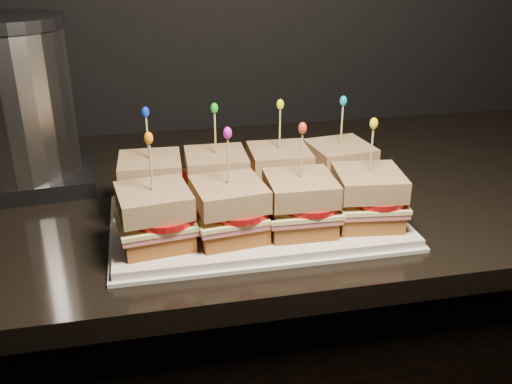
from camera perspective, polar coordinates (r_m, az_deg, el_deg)
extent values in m
cube|color=black|center=(1.37, 11.19, -16.21)|extent=(2.30, 0.69, 0.85)
cube|color=black|center=(1.14, 12.94, 1.04)|extent=(2.34, 0.73, 0.04)
cube|color=white|center=(0.91, 0.00, -2.66)|extent=(0.44, 0.27, 0.02)
cube|color=white|center=(0.91, 0.00, -2.99)|extent=(0.45, 0.29, 0.01)
cube|color=brown|center=(0.94, -10.31, -0.60)|extent=(0.10, 0.10, 0.03)
cube|color=#CE6063|center=(0.93, -10.39, 0.36)|extent=(0.11, 0.10, 0.01)
cube|color=#FFF39D|center=(0.93, -10.42, 0.76)|extent=(0.11, 0.11, 0.01)
cylinder|color=#AE0F11|center=(0.92, -9.70, 1.10)|extent=(0.09, 0.09, 0.01)
cube|color=#5C2C14|center=(0.92, -10.55, 2.39)|extent=(0.10, 0.10, 0.03)
cylinder|color=tan|center=(0.90, -10.77, 5.13)|extent=(0.00, 0.00, 0.09)
ellipsoid|color=#0B28CD|center=(0.89, -10.99, 7.87)|extent=(0.01, 0.01, 0.02)
cube|color=brown|center=(0.95, -3.93, -0.06)|extent=(0.10, 0.10, 0.03)
cube|color=#CE6063|center=(0.94, -3.95, 0.90)|extent=(0.11, 0.10, 0.01)
cube|color=#FFF39D|center=(0.94, -3.97, 1.29)|extent=(0.11, 0.11, 0.01)
cylinder|color=#AE0F11|center=(0.93, -3.19, 1.64)|extent=(0.09, 0.09, 0.01)
cube|color=#5C2C14|center=(0.93, -4.02, 2.92)|extent=(0.10, 0.10, 0.03)
cylinder|color=tan|center=(0.91, -4.10, 5.64)|extent=(0.00, 0.00, 0.09)
ellipsoid|color=#14AC15|center=(0.90, -4.18, 8.37)|extent=(0.01, 0.01, 0.02)
cube|color=brown|center=(0.96, 2.29, 0.47)|extent=(0.10, 0.10, 0.03)
cube|color=#CE6063|center=(0.96, 2.31, 1.41)|extent=(0.11, 0.10, 0.01)
cube|color=#FFF39D|center=(0.96, 2.32, 1.80)|extent=(0.11, 0.11, 0.01)
cylinder|color=#AE0F11|center=(0.95, 3.11, 2.14)|extent=(0.09, 0.09, 0.01)
cube|color=#5C2C14|center=(0.95, 2.35, 3.39)|extent=(0.10, 0.10, 0.03)
cylinder|color=tan|center=(0.93, 2.39, 6.08)|extent=(0.00, 0.00, 0.09)
ellipsoid|color=yellow|center=(0.92, 2.44, 8.75)|extent=(0.01, 0.01, 0.02)
cube|color=brown|center=(0.99, 8.21, 0.96)|extent=(0.11, 0.11, 0.03)
cube|color=#CE6063|center=(0.99, 8.27, 1.88)|extent=(0.12, 0.11, 0.01)
cube|color=#FFF39D|center=(0.99, 8.29, 2.26)|extent=(0.12, 0.12, 0.01)
cylinder|color=#AE0F11|center=(0.98, 9.10, 2.59)|extent=(0.09, 0.09, 0.01)
cube|color=#5C2C14|center=(0.98, 8.39, 3.81)|extent=(0.11, 0.11, 0.03)
cylinder|color=tan|center=(0.96, 8.56, 6.41)|extent=(0.00, 0.00, 0.09)
ellipsoid|color=#0897B2|center=(0.95, 8.72, 9.00)|extent=(0.01, 0.01, 0.02)
cube|color=brown|center=(0.83, -9.94, -4.19)|extent=(0.11, 0.11, 0.03)
cube|color=#CE6063|center=(0.82, -10.02, -3.13)|extent=(0.12, 0.11, 0.01)
cube|color=#FFF39D|center=(0.81, -10.05, -2.69)|extent=(0.12, 0.12, 0.01)
cylinder|color=#AE0F11|center=(0.81, -9.22, -2.33)|extent=(0.09, 0.09, 0.01)
cube|color=#5C2C14|center=(0.80, -10.20, -0.87)|extent=(0.11, 0.11, 0.03)
cylinder|color=tan|center=(0.78, -10.44, 2.21)|extent=(0.00, 0.00, 0.09)
ellipsoid|color=orange|center=(0.77, -10.69, 5.33)|extent=(0.01, 0.01, 0.02)
cube|color=brown|center=(0.83, -2.66, -3.54)|extent=(0.11, 0.11, 0.03)
cube|color=#CE6063|center=(0.83, -2.68, -2.48)|extent=(0.12, 0.11, 0.01)
cube|color=#FFF39D|center=(0.82, -2.69, -2.05)|extent=(0.12, 0.11, 0.01)
cylinder|color=#AE0F11|center=(0.82, -1.80, -1.68)|extent=(0.09, 0.09, 0.01)
cube|color=#5C2C14|center=(0.81, -2.73, -0.24)|extent=(0.11, 0.11, 0.03)
cylinder|color=tan|center=(0.79, -2.80, 2.83)|extent=(0.00, 0.00, 0.09)
ellipsoid|color=#CB16C0|center=(0.78, -2.86, 5.92)|extent=(0.01, 0.01, 0.02)
cube|color=brown|center=(0.85, 4.36, -2.86)|extent=(0.10, 0.10, 0.03)
cube|color=#CE6063|center=(0.85, 4.39, -1.82)|extent=(0.11, 0.10, 0.01)
cube|color=#FFF39D|center=(0.84, 4.41, -1.39)|extent=(0.11, 0.11, 0.01)
cylinder|color=#AE0F11|center=(0.84, 5.32, -1.03)|extent=(0.09, 0.09, 0.01)
cube|color=#5C2C14|center=(0.83, 4.47, 0.38)|extent=(0.10, 0.10, 0.03)
cylinder|color=tan|center=(0.81, 4.57, 3.37)|extent=(0.00, 0.00, 0.09)
ellipsoid|color=red|center=(0.80, 4.68, 6.39)|extent=(0.01, 0.01, 0.02)
cube|color=brown|center=(0.89, 10.94, -2.18)|extent=(0.11, 0.11, 0.03)
cube|color=#CE6063|center=(0.88, 11.02, -1.18)|extent=(0.12, 0.11, 0.01)
cube|color=#FFF39D|center=(0.88, 11.06, -0.76)|extent=(0.12, 0.11, 0.01)
cylinder|color=#AE0F11|center=(0.87, 11.97, -0.41)|extent=(0.09, 0.09, 0.01)
cube|color=#5C2C14|center=(0.87, 11.20, 0.95)|extent=(0.11, 0.11, 0.03)
cylinder|color=tan|center=(0.85, 11.45, 3.83)|extent=(0.00, 0.00, 0.09)
ellipsoid|color=yellow|center=(0.83, 11.70, 6.73)|extent=(0.01, 0.01, 0.02)
cube|color=#262628|center=(1.13, -21.80, 1.36)|extent=(0.25, 0.21, 0.03)
cylinder|color=silver|center=(1.09, -22.93, 8.24)|extent=(0.19, 0.19, 0.25)
cylinder|color=#262628|center=(1.06, -24.14, 15.29)|extent=(0.20, 0.20, 0.02)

